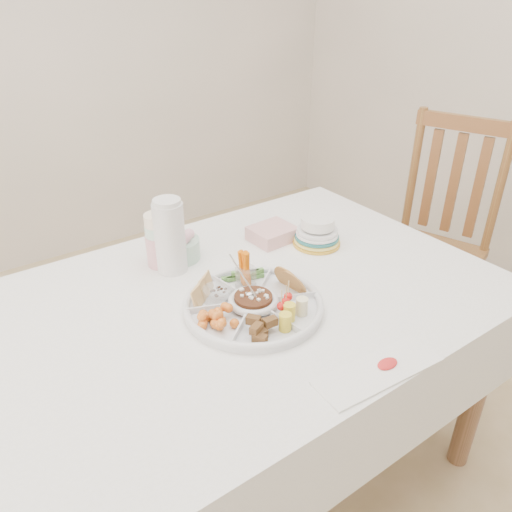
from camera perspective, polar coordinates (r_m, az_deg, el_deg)
floor at (r=1.97m, az=-1.41°, el=-23.18°), size 4.00×4.00×0.00m
wall_back at (r=3.08m, az=-25.06°, el=22.93°), size 4.00×0.02×2.70m
dining_table at (r=1.69m, az=-1.57°, el=-15.31°), size 1.52×1.02×0.76m
chair at (r=2.30m, az=19.31°, el=1.03°), size 0.57×0.57×1.07m
party_tray at (r=1.37m, az=-0.31°, el=-5.39°), size 0.50×0.50×0.04m
bean_dip at (r=1.37m, az=-0.31°, el=-5.13°), size 0.14×0.14×0.04m
tortillas at (r=1.44m, az=3.50°, el=-2.66°), size 0.14×0.14×0.07m
carrot_cucumber at (r=1.46m, az=-1.45°, el=-1.21°), size 0.16×0.16×0.11m
pita_raisins at (r=1.40m, az=-5.41°, el=-3.76°), size 0.15×0.15×0.06m
cherries at (r=1.30m, az=-4.56°, el=-7.12°), size 0.15×0.15×0.05m
granola_chunks at (r=1.26m, az=1.01°, el=-8.16°), size 0.12×0.12×0.04m
banana_tomato at (r=1.33m, az=5.08°, el=-5.00°), size 0.14×0.14×0.09m
cup_stack at (r=1.57m, az=-11.12°, el=2.83°), size 0.09×0.09×0.24m
thermos at (r=1.53m, az=-9.83°, el=2.36°), size 0.11×0.11×0.24m
flower_bowl at (r=1.63m, az=-8.81°, el=1.31°), size 0.14×0.14×0.10m
napkin_stack at (r=1.73m, az=1.86°, el=2.57°), size 0.15×0.13×0.05m
plate_stack at (r=1.70m, az=7.01°, el=2.88°), size 0.19×0.19×0.10m
placemat at (r=1.22m, az=13.80°, el=-12.62°), size 0.33×0.13×0.01m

